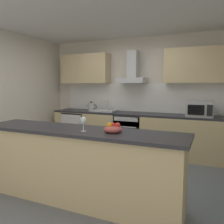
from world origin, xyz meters
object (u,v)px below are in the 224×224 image
sink (105,110)px  microwave (200,109)px  wine_glass (83,121)px  oven (130,132)px  refrigerator (78,129)px  range_hood (132,73)px  kettle (91,107)px  fruit_bowl (113,129)px

sink → microwave: bearing=-1.1°
wine_glass → oven: bearing=95.7°
oven → refrigerator: (-1.38, -0.00, -0.03)m
range_hood → kettle: bearing=-170.4°
fruit_bowl → oven: bearing=104.2°
sink → kettle: size_ratio=1.73×
oven → fruit_bowl: 2.47m
wine_glass → range_hood: bearing=95.4°
sink → fruit_bowl: bearing=-62.8°
refrigerator → fruit_bowl: (1.97, -2.34, 0.58)m
sink → wine_glass: size_ratio=2.81×
refrigerator → wine_glass: bearing=-56.4°
range_hood → wine_glass: bearing=-84.6°
oven → range_hood: size_ratio=1.11×
kettle → wine_glass: same height
microwave → wine_glass: size_ratio=2.81×
range_hood → microwave: bearing=-6.2°
sink → kettle: (-0.35, -0.04, 0.08)m
sink → wine_glass: bearing=-70.7°
kettle → fruit_bowl: (1.56, -2.30, 0.00)m
microwave → fruit_bowl: size_ratio=2.27×
oven → refrigerator: 1.38m
oven → refrigerator: bearing=-179.9°
microwave → wine_glass: (-1.21, -2.40, 0.04)m
microwave → kettle: microwave is taller
refrigerator → wine_glass: wine_glass is taller
microwave → wine_glass: bearing=-116.6°
microwave → range_hood: (-1.45, 0.16, 0.74)m
sink → fruit_bowl: 2.64m
kettle → range_hood: range_hood is taller
oven → range_hood: 1.33m
refrigerator → fruit_bowl: bearing=-49.9°
oven → sink: size_ratio=1.60×
microwave → range_hood: 1.63m
oven → kettle: kettle is taller
oven → microwave: 1.56m
wine_glass → fruit_bowl: bearing=15.1°
kettle → fruit_bowl: 2.78m
oven → kettle: bearing=-178.0°
microwave → range_hood: range_hood is taller
refrigerator → microwave: 2.89m
oven → fruit_bowl: bearing=-75.8°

